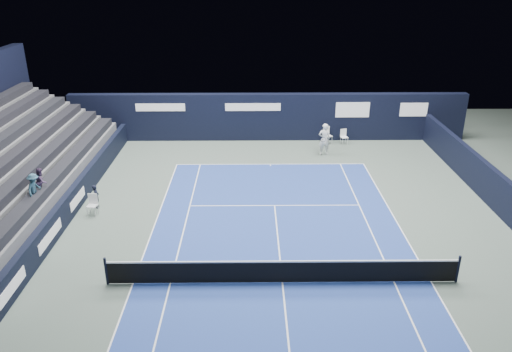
{
  "coord_description": "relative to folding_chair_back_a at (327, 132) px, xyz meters",
  "views": [
    {
      "loc": [
        -1.13,
        -15.34,
        10.73
      ],
      "look_at": [
        -0.9,
        7.03,
        1.3
      ],
      "focal_mm": 35.0,
      "sensor_mm": 36.0,
      "label": 1
    }
  ],
  "objects": [
    {
      "name": "tennis_player",
      "position": [
        -0.48,
        -2.23,
        0.26
      ],
      "size": [
        0.78,
        0.9,
        1.98
      ],
      "color": "silver",
      "rests_on": "ground"
    },
    {
      "name": "line_judge_chair",
      "position": [
        -12.36,
        -10.12,
        -0.16
      ],
      "size": [
        0.48,
        0.46,
        1.0
      ],
      "rotation": [
        0.0,
        0.0,
        -0.08
      ],
      "color": "white",
      "rests_on": "ground"
    },
    {
      "name": "line_judge",
      "position": [
        -12.37,
        -9.44,
        -0.14
      ],
      "size": [
        0.38,
        0.49,
        1.17
      ],
      "primitive_type": "imported",
      "rotation": [
        0.0,
        0.0,
        1.83
      ],
      "color": "black",
      "rests_on": "ground"
    },
    {
      "name": "folding_chair_back_b",
      "position": [
        1.11,
        -0.15,
        -0.18
      ],
      "size": [
        0.51,
        0.5,
        0.96
      ],
      "rotation": [
        0.0,
        0.0,
        0.24
      ],
      "color": "white",
      "rests_on": "ground"
    },
    {
      "name": "ground",
      "position": [
        -3.83,
        -13.75,
        -0.73
      ],
      "size": [
        48.0,
        48.0,
        0.0
      ],
      "primitive_type": "plane",
      "color": "#4B594F",
      "rests_on": "ground"
    },
    {
      "name": "side_barrier_left",
      "position": [
        -13.33,
        -9.77,
        -0.13
      ],
      "size": [
        0.33,
        22.0,
        1.2
      ],
      "color": "black",
      "rests_on": "ground"
    },
    {
      "name": "court_surface",
      "position": [
        -3.83,
        -15.75,
        -0.72
      ],
      "size": [
        10.97,
        23.77,
        0.01
      ],
      "primitive_type": "cube",
      "color": "navy",
      "rests_on": "ground"
    },
    {
      "name": "tennis_net",
      "position": [
        -3.83,
        -15.75,
        -0.22
      ],
      "size": [
        12.9,
        0.1,
        1.1
      ],
      "color": "black",
      "rests_on": "ground"
    },
    {
      "name": "back_sponsor_wall",
      "position": [
        -3.82,
        0.75,
        0.83
      ],
      "size": [
        26.0,
        0.63,
        3.1
      ],
      "color": "black",
      "rests_on": "ground"
    },
    {
      "name": "court_markings",
      "position": [
        -3.83,
        -15.75,
        -0.72
      ],
      "size": [
        11.03,
        23.83,
        0.0
      ],
      "color": "white",
      "rests_on": "court_surface"
    },
    {
      "name": "enclosure_wall_right",
      "position": [
        6.67,
        -9.75,
        0.17
      ],
      "size": [
        0.3,
        22.0,
        1.8
      ],
      "primitive_type": "cube",
      "color": "black",
      "rests_on": "ground"
    },
    {
      "name": "folding_chair_back_a",
      "position": [
        0.0,
        0.0,
        0.0
      ],
      "size": [
        0.63,
        0.65,
        1.09
      ],
      "rotation": [
        0.0,
        0.0,
        0.42
      ],
      "color": "silver",
      "rests_on": "ground"
    }
  ]
}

